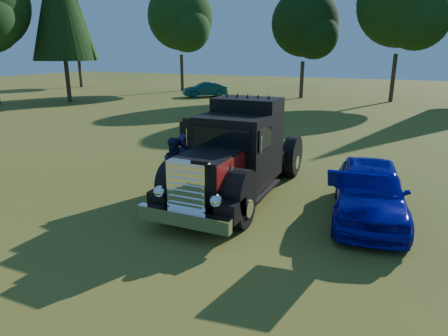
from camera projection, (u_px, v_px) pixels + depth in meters
ground at (183, 216)px, 11.10m from camera, size 120.00×120.00×0.00m
treeline at (354, 8)px, 32.28m from camera, size 72.10×24.04×13.84m
diamond_t_truck at (236, 157)px, 12.30m from camera, size 3.37×7.16×3.00m
hotrod_coupe at (370, 190)px, 10.81m from camera, size 2.44×4.84×1.89m
spectator_near at (185, 166)px, 12.29m from camera, size 0.75×0.86×2.00m
spectator_far at (176, 169)px, 12.19m from camera, size 1.19×1.17×1.93m
distant_teal_car at (205, 90)px, 39.29m from camera, size 4.13×3.93×1.40m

